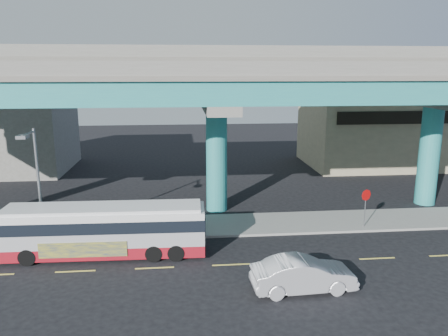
{
  "coord_description": "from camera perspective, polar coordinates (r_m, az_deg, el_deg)",
  "views": [
    {
      "loc": [
        -2.46,
        -21.44,
        10.06
      ],
      "look_at": [
        0.04,
        4.0,
        4.26
      ],
      "focal_mm": 35.0,
      "sensor_mm": 36.0,
      "label": 1
    }
  ],
  "objects": [
    {
      "name": "sedan",
      "position": [
        21.08,
        10.31,
        -13.53
      ],
      "size": [
        2.2,
        4.99,
        1.58
      ],
      "primitive_type": "imported",
      "rotation": [
        0.0,
        0.0,
        1.62
      ],
      "color": "#B4B4B9",
      "rests_on": "ground"
    },
    {
      "name": "sidewalk",
      "position": [
        28.84,
        -0.37,
        -7.48
      ],
      "size": [
        70.0,
        4.0,
        0.15
      ],
      "primitive_type": "cube",
      "color": "gray",
      "rests_on": "ground"
    },
    {
      "name": "ground",
      "position": [
        23.81,
        0.87,
        -12.21
      ],
      "size": [
        120.0,
        120.0,
        0.0
      ],
      "primitive_type": "plane",
      "color": "black",
      "rests_on": "ground"
    },
    {
      "name": "building_concrete",
      "position": [
        49.03,
        -26.63,
        4.92
      ],
      "size": [
        12.0,
        10.0,
        9.0
      ],
      "primitive_type": "cube",
      "color": "gray",
      "rests_on": "ground"
    },
    {
      "name": "transit_bus",
      "position": [
        24.95,
        -15.34,
        -7.64
      ],
      "size": [
        11.09,
        2.66,
        2.83
      ],
      "rotation": [
        0.0,
        0.0,
        -0.03
      ],
      "color": "maroon",
      "rests_on": "ground"
    },
    {
      "name": "lane_markings",
      "position": [
        23.54,
        0.95,
        -12.5
      ],
      "size": [
        58.0,
        0.12,
        0.01
      ],
      "color": "#D8C64C",
      "rests_on": "ground"
    },
    {
      "name": "stop_sign",
      "position": [
        29.28,
        18.04,
        -4.0
      ],
      "size": [
        0.71,
        0.29,
        2.47
      ],
      "rotation": [
        0.0,
        0.0,
        -0.03
      ],
      "color": "gray",
      "rests_on": "sidewalk"
    },
    {
      "name": "viaduct",
      "position": [
        30.66,
        -1.02,
        11.06
      ],
      "size": [
        52.0,
        12.4,
        11.7
      ],
      "color": "teal",
      "rests_on": "ground"
    },
    {
      "name": "street_lamp",
      "position": [
        26.84,
        -23.54,
        -0.14
      ],
      "size": [
        0.5,
        2.23,
        6.67
      ],
      "color": "gray",
      "rests_on": "sidewalk"
    },
    {
      "name": "building_beige",
      "position": [
        49.34,
        19.01,
        4.46
      ],
      "size": [
        14.0,
        10.23,
        7.0
      ],
      "color": "tan",
      "rests_on": "ground"
    }
  ]
}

